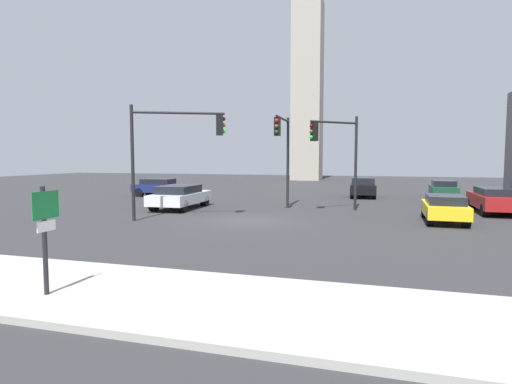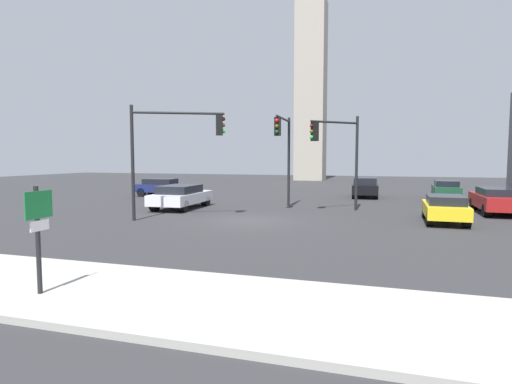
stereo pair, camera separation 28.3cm
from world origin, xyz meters
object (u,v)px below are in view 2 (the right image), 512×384
at_px(direction_sign, 38,228).
at_px(car_5, 365,187).
at_px(traffic_light_0, 337,145).
at_px(traffic_light_2, 284,142).
at_px(car_1, 181,196).
at_px(car_3, 445,208).
at_px(traffic_light_1, 175,139).
at_px(car_2, 498,200).
at_px(car_0, 446,189).
at_px(car_4, 162,187).

distance_m(direction_sign, car_5, 26.54).
bearing_deg(traffic_light_0, direction_sign, 32.03).
distance_m(traffic_light_2, car_1, 6.87).
height_order(car_3, car_5, car_5).
relative_size(traffic_light_0, traffic_light_1, 0.97).
xyz_separation_m(car_1, car_2, (17.43, 2.91, 0.01)).
bearing_deg(car_3, traffic_light_1, 103.66).
relative_size(car_0, car_4, 1.00).
relative_size(car_2, car_5, 1.10).
distance_m(car_1, car_5, 14.62).
bearing_deg(traffic_light_1, car_5, 34.33).
distance_m(direction_sign, traffic_light_1, 11.93).
bearing_deg(car_4, car_5, 12.24).
bearing_deg(car_0, direction_sign, 158.93).
bearing_deg(car_5, car_0, -94.12).
distance_m(car_3, car_5, 12.54).
relative_size(direction_sign, car_3, 0.57).
relative_size(traffic_light_0, traffic_light_2, 0.98).
xyz_separation_m(direction_sign, car_2, (12.79, 18.32, -0.80)).
distance_m(traffic_light_0, car_5, 9.83).
bearing_deg(car_0, car_5, 90.79).
bearing_deg(car_1, car_2, -82.00).
distance_m(traffic_light_2, car_0, 13.67).
bearing_deg(car_3, car_1, 85.92).
xyz_separation_m(car_2, car_5, (-7.30, 7.63, 0.02)).
distance_m(traffic_light_1, car_0, 20.33).
height_order(traffic_light_0, traffic_light_1, traffic_light_1).
relative_size(traffic_light_2, car_5, 1.27).
bearing_deg(car_0, car_3, 174.93).
relative_size(car_2, car_3, 1.19).
bearing_deg(traffic_light_1, car_0, 19.94).
bearing_deg(car_1, traffic_light_2, -77.06).
relative_size(car_0, car_5, 0.99).
relative_size(car_0, car_1, 0.89).
bearing_deg(car_2, direction_sign, 144.91).
xyz_separation_m(traffic_light_1, car_5, (8.28, 14.60, -3.14)).
bearing_deg(traffic_light_0, car_3, 111.15).
distance_m(direction_sign, car_0, 28.12).
height_order(traffic_light_0, car_3, traffic_light_0).
bearing_deg(traffic_light_1, car_4, 96.61).
height_order(direction_sign, car_0, direction_sign).
relative_size(car_2, car_4, 1.12).
relative_size(traffic_light_1, car_3, 1.37).
height_order(traffic_light_1, car_1, traffic_light_1).
bearing_deg(car_4, traffic_light_2, -27.22).
bearing_deg(traffic_light_0, car_4, -64.77).
xyz_separation_m(traffic_light_2, car_0, (9.89, 8.88, -3.20)).
bearing_deg(traffic_light_1, car_3, -13.55).
bearing_deg(car_4, car_2, -11.46).
height_order(traffic_light_1, car_4, traffic_light_1).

